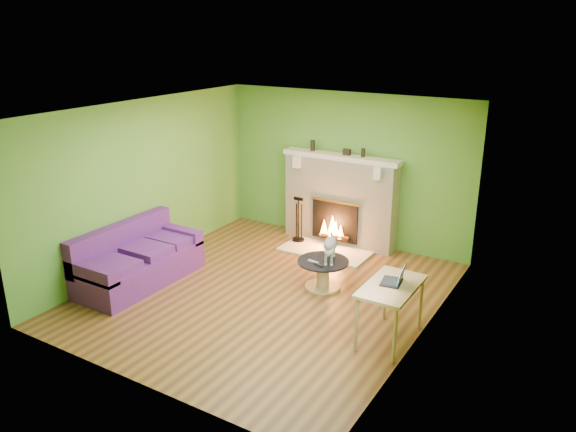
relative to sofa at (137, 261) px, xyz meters
name	(u,v)px	position (x,y,z in m)	size (l,w,h in m)	color
floor	(267,293)	(1.86, 0.67, -0.33)	(5.00, 5.00, 0.00)	#553118
ceiling	(265,110)	(1.86, 0.67, 2.27)	(5.00, 5.00, 0.00)	white
wall_back	(346,168)	(1.86, 3.17, 0.97)	(5.00, 5.00, 0.00)	#498A2D
wall_front	(128,273)	(1.86, -1.83, 0.97)	(5.00, 5.00, 0.00)	#498A2D
wall_left	(145,184)	(-0.39, 0.67, 0.97)	(5.00, 5.00, 0.00)	#498A2D
wall_right	(427,238)	(4.11, 0.67, 0.97)	(5.00, 5.00, 0.00)	#498A2D
window_frame	(401,242)	(4.10, -0.23, 1.22)	(1.20, 1.20, 0.00)	silver
window_pane	(400,242)	(4.09, -0.23, 1.22)	(1.06, 1.06, 0.00)	white
fireplace	(340,200)	(1.86, 2.99, 0.44)	(2.10, 0.46, 1.58)	beige
hearth	(325,251)	(1.86, 2.47, -0.32)	(1.50, 0.75, 0.03)	beige
mantel	(341,157)	(1.86, 2.97, 1.21)	(2.10, 0.28, 0.08)	beige
sofa	(137,261)	(0.00, 0.00, 0.00)	(0.88, 1.92, 0.86)	#4B1B66
coffee_table	(323,272)	(2.46, 1.25, -0.09)	(0.75, 0.75, 0.42)	tan
desk	(391,292)	(3.81, 0.40, 0.31)	(0.57, 0.99, 0.73)	tan
cat	(330,247)	(2.54, 1.30, 0.29)	(0.24, 0.66, 0.41)	slate
remote_silver	(313,262)	(2.36, 1.13, 0.10)	(0.17, 0.04, 0.02)	gray
remote_black	(319,265)	(2.48, 1.07, 0.10)	(0.16, 0.04, 0.02)	black
laptop	(392,274)	(3.79, 0.45, 0.51)	(0.27, 0.31, 0.23)	black
fire_tools	(298,219)	(1.24, 2.62, 0.10)	(0.21, 0.21, 0.80)	black
mantel_vase_left	(313,146)	(1.30, 3.00, 1.34)	(0.08, 0.08, 0.18)	black
mantel_vase_right	(363,153)	(2.25, 3.00, 1.32)	(0.07, 0.07, 0.14)	black
mantel_box	(347,152)	(1.95, 3.00, 1.30)	(0.12, 0.08, 0.10)	black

